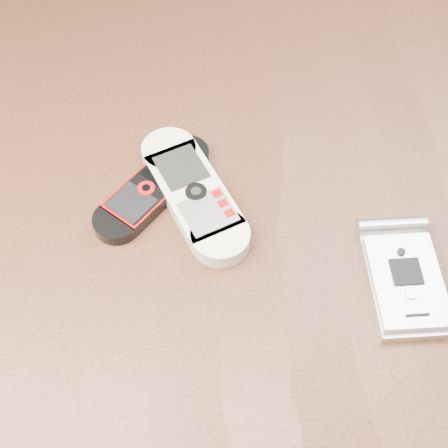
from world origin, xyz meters
The scene contains 5 objects.
ground centered at (0.00, 0.00, 0.00)m, with size 4.00×4.00×0.00m, color #472B19.
table centered at (0.00, 0.00, 0.64)m, with size 1.20×0.80×0.75m.
nokia_white centered at (-0.02, 0.04, 0.76)m, with size 0.05×0.16×0.02m, color silver.
nokia_black_red centered at (-0.06, 0.05, 0.76)m, with size 0.04×0.14×0.01m, color black.
motorola_razr centered at (0.16, -0.06, 0.76)m, with size 0.06×0.12×0.02m, color silver.
Camera 1 is at (-0.00, -0.32, 1.22)m, focal length 50.00 mm.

